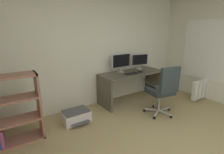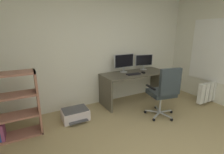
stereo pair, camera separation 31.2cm
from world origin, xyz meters
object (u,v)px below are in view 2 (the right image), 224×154
at_px(printer, 75,114).
at_px(desk, 135,80).
at_px(monitor_secondary, 144,61).
at_px(computer_mouse, 143,72).
at_px(monitor_main, 124,61).
at_px(office_chair, 164,90).
at_px(keyboard, 133,74).
at_px(radiator, 211,91).
at_px(bookshelf, 1,110).

bearing_deg(printer, desk, 7.25).
bearing_deg(monitor_secondary, computer_mouse, -129.11).
distance_m(monitor_main, office_chair, 1.25).
distance_m(monitor_main, keyboard, 0.41).
height_order(keyboard, computer_mouse, computer_mouse).
xyz_separation_m(monitor_main, radiator, (1.84, -1.17, -0.72)).
bearing_deg(office_chair, monitor_secondary, 71.06).
bearing_deg(radiator, computer_mouse, 149.50).
bearing_deg(computer_mouse, printer, -167.64).
relative_size(keyboard, printer, 0.66).
height_order(bookshelf, printer, bookshelf).
relative_size(monitor_secondary, printer, 0.96).
xyz_separation_m(monitor_main, office_chair, (0.22, -1.15, -0.42)).
distance_m(monitor_main, radiator, 2.30).
height_order(monitor_main, computer_mouse, monitor_main).
bearing_deg(monitor_main, radiator, -32.57).
bearing_deg(radiator, printer, 166.08).
xyz_separation_m(desk, monitor_main, (-0.22, 0.17, 0.46)).
bearing_deg(bookshelf, monitor_secondary, 7.94).
relative_size(monitor_secondary, keyboard, 1.45).
relative_size(bookshelf, radiator, 1.18).
bearing_deg(office_chair, printer, 154.20).
height_order(printer, radiator, radiator).
bearing_deg(printer, computer_mouse, 2.21).
bearing_deg(desk, office_chair, -89.89).
bearing_deg(printer, bookshelf, -176.73).
distance_m(monitor_main, monitor_secondary, 0.62).
distance_m(monitor_main, printer, 1.69).
xyz_separation_m(desk, monitor_secondary, (0.40, 0.17, 0.42)).
distance_m(desk, bookshelf, 2.80).
height_order(computer_mouse, radiator, computer_mouse).
distance_m(desk, radiator, 1.92).
bearing_deg(bookshelf, monitor_main, 9.82).
bearing_deg(office_chair, radiator, -0.76).
bearing_deg(printer, keyboard, 3.02).
xyz_separation_m(office_chair, radiator, (1.61, -0.02, -0.30)).
bearing_deg(keyboard, radiator, -22.73).
height_order(monitor_main, bookshelf, monitor_main).
height_order(monitor_secondary, keyboard, monitor_secondary).
xyz_separation_m(computer_mouse, printer, (-1.75, -0.07, -0.65)).
distance_m(computer_mouse, radiator, 1.77).
bearing_deg(office_chair, keyboard, 99.44).
relative_size(monitor_main, keyboard, 1.68).
height_order(desk, radiator, desk).
distance_m(keyboard, office_chair, 0.88).
relative_size(monitor_secondary, office_chair, 0.46).
distance_m(printer, radiator, 3.32).
bearing_deg(monitor_main, printer, -164.74).
distance_m(bookshelf, radiator, 4.47).
bearing_deg(printer, office_chair, -25.80).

